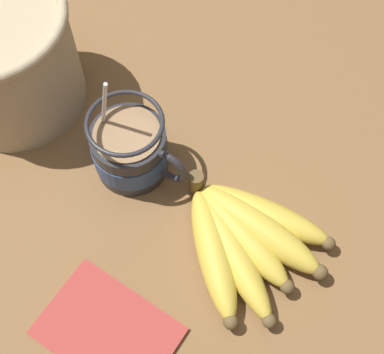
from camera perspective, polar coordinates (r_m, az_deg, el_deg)
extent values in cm
cube|color=brown|center=(74.49, -0.25, -0.49)|extent=(131.70, 131.70, 3.16)
cylinder|color=#28282D|center=(71.01, -6.62, 2.83)|extent=(9.83, 9.83, 7.85)
cylinder|color=navy|center=(71.23, -6.59, 2.73)|extent=(10.03, 10.03, 3.67)
torus|color=#28282D|center=(67.94, -2.62, 1.19)|extent=(5.94, 0.90, 5.94)
cylinder|color=#997551|center=(67.61, -6.96, 4.57)|extent=(8.63, 8.63, 0.40)
torus|color=#28282D|center=(65.50, -7.20, 5.77)|extent=(9.83, 9.83, 0.60)
cylinder|color=silver|center=(67.95, -9.42, 6.35)|extent=(3.78, 0.50, 15.49)
ellipsoid|color=silver|center=(73.72, -7.52, 2.46)|extent=(3.00, 2.00, 0.80)
cylinder|color=brown|center=(69.37, 0.44, -0.50)|extent=(2.00, 2.00, 3.00)
ellipsoid|color=gold|center=(66.51, 2.29, -8.09)|extent=(14.89, 15.28, 4.05)
sphere|color=brown|center=(64.25, 4.16, -15.18)|extent=(1.82, 1.82, 1.82)
ellipsoid|color=gold|center=(66.76, 4.31, -8.01)|extent=(17.70, 13.45, 3.88)
sphere|color=brown|center=(64.83, 8.24, -14.96)|extent=(1.75, 1.75, 1.75)
ellipsoid|color=gold|center=(67.55, 5.36, -6.33)|extent=(16.82, 9.46, 4.00)
sphere|color=brown|center=(66.15, 10.12, -11.46)|extent=(1.80, 1.80, 1.80)
ellipsoid|color=gold|center=(67.95, 7.13, -5.50)|extent=(18.53, 6.66, 4.39)
sphere|color=brown|center=(67.29, 13.49, -9.84)|extent=(1.97, 1.97, 1.97)
ellipsoid|color=gold|center=(69.08, 7.74, -3.97)|extent=(17.71, 5.61, 3.93)
sphere|color=brown|center=(69.17, 14.43, -6.73)|extent=(1.77, 1.77, 1.77)
cylinder|color=tan|center=(78.63, -19.54, 11.65)|extent=(20.10, 20.10, 15.68)
cube|color=#A33833|center=(66.38, -8.96, -15.95)|extent=(16.11, 11.60, 0.60)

